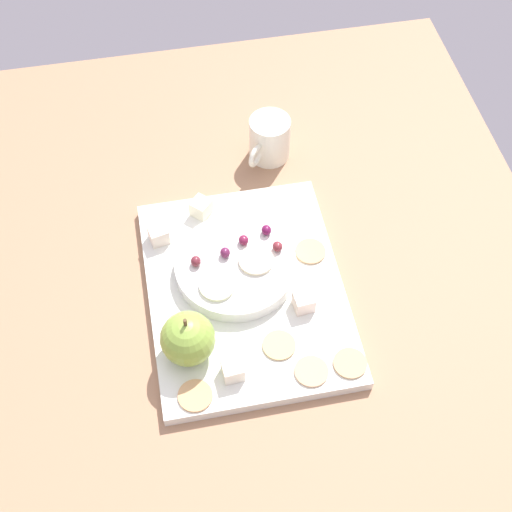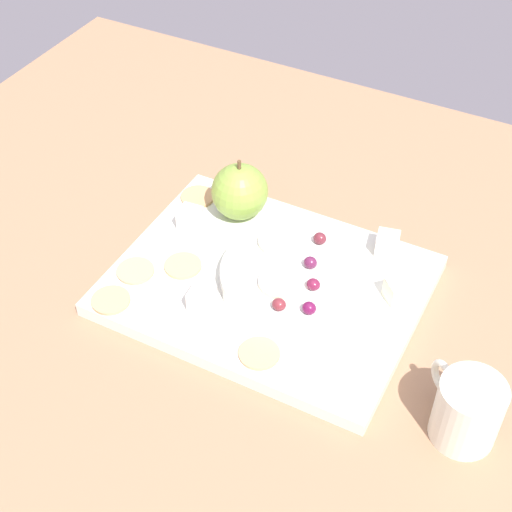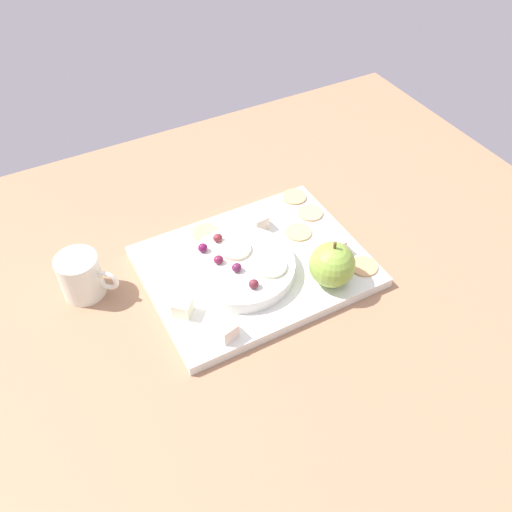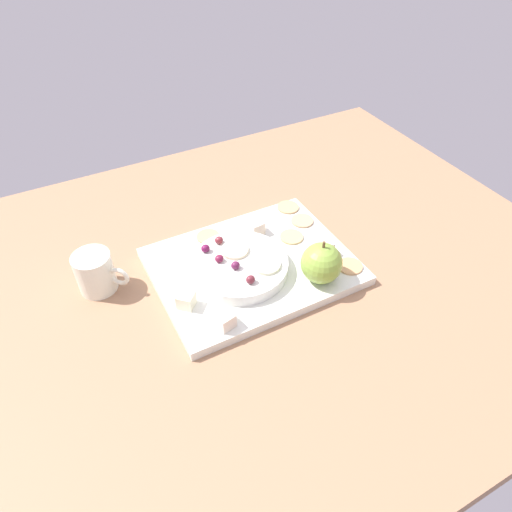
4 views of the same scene
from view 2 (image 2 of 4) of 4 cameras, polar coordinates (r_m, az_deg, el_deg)
table at (r=97.94cm, az=-0.08°, el=-2.60°), size 121.17×99.36×3.94cm
platter at (r=94.58cm, az=0.87°, el=-2.19°), size 36.92×28.59×1.88cm
serving_dish at (r=92.88cm, az=2.97°, el=-1.46°), size 18.09×18.09×2.37cm
apple_whole at (r=100.74cm, az=-1.22°, el=4.84°), size 7.57×7.57×7.57cm
apple_stem at (r=98.05cm, az=-1.26°, el=6.84°), size 0.50×0.50×1.20cm
cheese_cube_0 at (r=98.02cm, az=9.78°, el=0.93°), size 3.32×3.32×2.78cm
cheese_cube_1 at (r=92.27cm, az=10.57°, el=-2.55°), size 3.93×3.93×2.78cm
cheese_cube_2 at (r=89.97cm, az=-4.06°, el=-3.23°), size 3.02×3.02×2.78cm
cheese_cube_3 at (r=100.63cm, az=-4.94°, el=2.84°), size 3.00×3.00×2.78cm
cracker_0 at (r=95.81cm, az=-5.48°, el=-0.73°), size 4.70×4.70×0.40cm
cracker_1 at (r=105.85cm, az=-4.38°, el=4.43°), size 4.70×4.70×0.40cm
cracker_2 at (r=92.89cm, az=-10.79°, el=-3.27°), size 4.70×4.70×0.40cm
cracker_3 at (r=85.92cm, az=0.24°, el=-7.28°), size 4.70×4.70×0.40cm
cracker_4 at (r=95.90cm, az=-9.00°, el=-1.11°), size 4.70×4.70×0.40cm
grape_0 at (r=89.33cm, az=4.31°, el=-2.13°), size 1.66×1.49×1.38cm
grape_1 at (r=95.02cm, az=4.79°, el=1.32°), size 1.66×1.49×1.55cm
grape_2 at (r=91.79cm, az=4.08°, el=-0.49°), size 1.66×1.49×1.53cm
grape_3 at (r=86.61cm, az=3.98°, el=-3.90°), size 1.66×1.49×1.53cm
grape_4 at (r=86.88cm, az=1.73°, el=-3.64°), size 1.66×1.49×1.45cm
apple_slice_0 at (r=89.87cm, az=1.80°, el=-2.00°), size 5.18×5.18×0.60cm
apple_slice_1 at (r=94.99cm, az=1.71°, el=1.08°), size 5.18×5.18×0.60cm
cup at (r=81.97cm, az=15.46°, el=-11.05°), size 8.74×8.11×7.78cm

